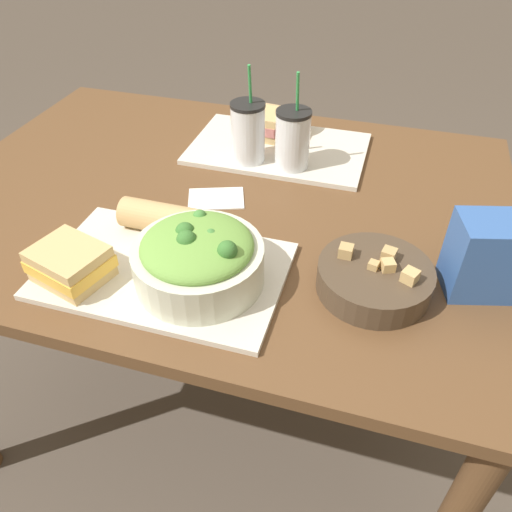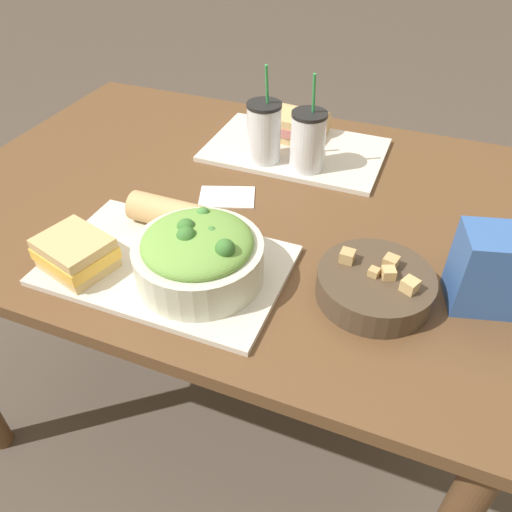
# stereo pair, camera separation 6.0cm
# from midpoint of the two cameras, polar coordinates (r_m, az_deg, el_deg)

# --- Properties ---
(ground_plane) EXTENTS (12.00, 12.00, 0.00)m
(ground_plane) POSITION_cam_midpoint_polar(r_m,az_deg,el_deg) (1.71, -1.02, -15.36)
(ground_plane) COLOR #4C4238
(dining_table) EXTENTS (1.31, 0.96, 0.78)m
(dining_table) POSITION_cam_midpoint_polar(r_m,az_deg,el_deg) (1.21, -1.39, 3.11)
(dining_table) COLOR brown
(dining_table) RESTS_ON ground_plane
(tray_near) EXTENTS (0.45, 0.28, 0.01)m
(tray_near) POSITION_cam_midpoint_polar(r_m,az_deg,el_deg) (0.95, -8.36, -1.08)
(tray_near) COLOR beige
(tray_near) RESTS_ON dining_table
(tray_far) EXTENTS (0.45, 0.28, 0.01)m
(tray_far) POSITION_cam_midpoint_polar(r_m,az_deg,el_deg) (1.33, 5.83, 11.95)
(tray_far) COLOR beige
(tray_far) RESTS_ON dining_table
(salad_bowl) EXTENTS (0.23, 0.23, 0.12)m
(salad_bowl) POSITION_cam_midpoint_polar(r_m,az_deg,el_deg) (0.88, -4.69, 0.15)
(salad_bowl) COLOR beige
(salad_bowl) RESTS_ON tray_near
(soup_bowl) EXTENTS (0.20, 0.20, 0.07)m
(soup_bowl) POSITION_cam_midpoint_polar(r_m,az_deg,el_deg) (0.90, 15.30, -3.20)
(soup_bowl) COLOR #473828
(soup_bowl) RESTS_ON dining_table
(sandwich_near) EXTENTS (0.15, 0.14, 0.06)m
(sandwich_near) POSITION_cam_midpoint_polar(r_m,az_deg,el_deg) (0.96, -18.28, 0.27)
(sandwich_near) COLOR tan
(sandwich_near) RESTS_ON tray_near
(baguette_near) EXTENTS (0.17, 0.06, 0.06)m
(baguette_near) POSITION_cam_midpoint_polar(r_m,az_deg,el_deg) (1.02, -8.21, 4.80)
(baguette_near) COLOR tan
(baguette_near) RESTS_ON tray_near
(sandwich_far) EXTENTS (0.13, 0.11, 0.06)m
(sandwich_far) POSITION_cam_midpoint_polar(r_m,az_deg,el_deg) (1.36, 5.48, 14.49)
(sandwich_far) COLOR tan
(sandwich_far) RESTS_ON tray_far
(baguette_far) EXTENTS (0.16, 0.08, 0.06)m
(baguette_far) POSITION_cam_midpoint_polar(r_m,az_deg,el_deg) (1.41, 6.46, 15.29)
(baguette_far) COLOR tan
(baguette_far) RESTS_ON tray_far
(drink_cup_dark) EXTENTS (0.08, 0.08, 0.24)m
(drink_cup_dark) POSITION_cam_midpoint_polar(r_m,az_deg,el_deg) (1.23, 2.33, 13.74)
(drink_cup_dark) COLOR silver
(drink_cup_dark) RESTS_ON tray_far
(drink_cup_red) EXTENTS (0.08, 0.08, 0.23)m
(drink_cup_red) POSITION_cam_midpoint_polar(r_m,az_deg,el_deg) (1.21, 7.37, 12.70)
(drink_cup_red) COLOR silver
(drink_cup_red) RESTS_ON tray_far
(chip_bag) EXTENTS (0.17, 0.13, 0.15)m
(chip_bag) POSITION_cam_midpoint_polar(r_m,az_deg,el_deg) (0.94, 27.88, -1.53)
(chip_bag) COLOR #335BA3
(chip_bag) RESTS_ON dining_table
(napkin_folded) EXTENTS (0.15, 0.12, 0.00)m
(napkin_folded) POSITION_cam_midpoint_polar(r_m,az_deg,el_deg) (1.14, -1.74, 6.71)
(napkin_folded) COLOR white
(napkin_folded) RESTS_ON dining_table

